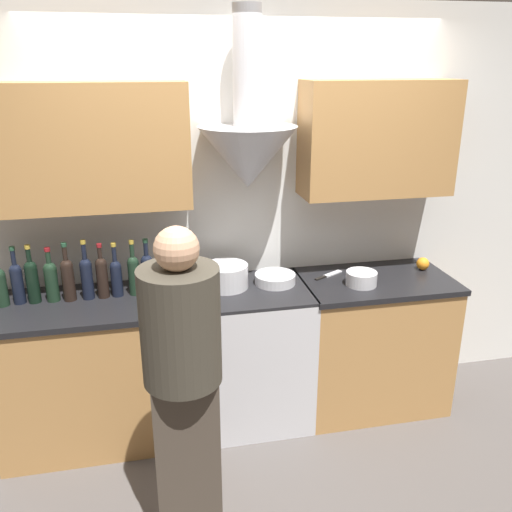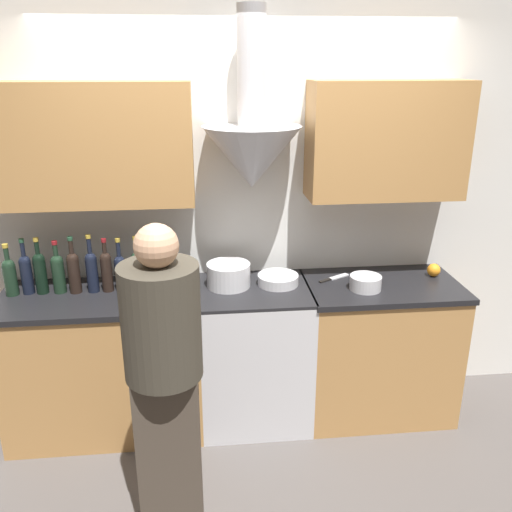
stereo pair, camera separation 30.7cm
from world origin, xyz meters
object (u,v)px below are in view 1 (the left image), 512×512
at_px(mixing_bowl, 275,279).
at_px(orange_fruit, 423,264).
at_px(wine_bottle_7, 116,276).
at_px(person_foreground_left, 183,382).
at_px(stock_pot, 226,276).
at_px(saucepan, 361,278).
at_px(wine_bottle_5, 87,276).
at_px(stove_range, 253,353).
at_px(wine_bottle_6, 102,275).
at_px(wine_bottle_8, 134,273).
at_px(wine_bottle_1, 17,281).
at_px(wine_bottle_3, 51,279).
at_px(wine_bottle_4, 68,277).
at_px(wine_bottle_0, 0,285).
at_px(wine_bottle_2, 32,279).
at_px(wine_bottle_9, 147,271).

distance_m(mixing_bowl, orange_fruit, 1.03).
xyz_separation_m(wine_bottle_7, orange_fruit, (2.00, 0.02, -0.09)).
bearing_deg(mixing_bowl, wine_bottle_7, 179.23).
bearing_deg(person_foreground_left, stock_pot, 70.14).
relative_size(orange_fruit, saucepan, 0.44).
height_order(wine_bottle_5, wine_bottle_7, wine_bottle_5).
xyz_separation_m(stove_range, wine_bottle_6, (-0.89, 0.06, 0.60)).
bearing_deg(wine_bottle_8, wine_bottle_1, 179.35).
bearing_deg(saucepan, wine_bottle_1, 175.62).
xyz_separation_m(stove_range, orange_fruit, (1.19, 0.08, 0.50)).
relative_size(wine_bottle_3, wine_bottle_4, 0.93).
height_order(wine_bottle_0, wine_bottle_3, wine_bottle_3).
height_order(wine_bottle_2, wine_bottle_7, wine_bottle_2).
height_order(wine_bottle_3, orange_fruit, wine_bottle_3).
xyz_separation_m(wine_bottle_7, wine_bottle_9, (0.18, 0.02, 0.01)).
distance_m(wine_bottle_1, mixing_bowl, 1.53).
relative_size(wine_bottle_4, stock_pot, 1.31).
xyz_separation_m(wine_bottle_7, saucepan, (1.49, -0.15, -0.08)).
bearing_deg(wine_bottle_5, wine_bottle_9, 3.39).
distance_m(wine_bottle_6, wine_bottle_8, 0.18).
relative_size(stock_pot, orange_fruit, 3.20).
height_order(wine_bottle_4, stock_pot, wine_bottle_4).
xyz_separation_m(wine_bottle_4, stock_pot, (0.93, -0.00, -0.07)).
height_order(wine_bottle_0, wine_bottle_4, wine_bottle_4).
xyz_separation_m(wine_bottle_1, wine_bottle_2, (0.08, -0.00, 0.01)).
height_order(wine_bottle_3, saucepan, wine_bottle_3).
bearing_deg(wine_bottle_4, wine_bottle_6, 0.97).
relative_size(wine_bottle_4, wine_bottle_6, 1.06).
bearing_deg(wine_bottle_9, orange_fruit, 0.01).
bearing_deg(wine_bottle_3, wine_bottle_4, -6.79).
bearing_deg(wine_bottle_7, wine_bottle_5, -178.11).
distance_m(wine_bottle_9, stock_pot, 0.48).
xyz_separation_m(wine_bottle_2, saucepan, (1.96, -0.15, -0.10)).
height_order(wine_bottle_4, orange_fruit, wine_bottle_4).
bearing_deg(wine_bottle_1, wine_bottle_5, -2.05).
xyz_separation_m(wine_bottle_5, wine_bottle_6, (0.09, 0.00, -0.00)).
bearing_deg(wine_bottle_3, person_foreground_left, -55.13).
bearing_deg(wine_bottle_2, wine_bottle_8, -0.32).
bearing_deg(wine_bottle_6, wine_bottle_0, -179.76).
distance_m(wine_bottle_0, person_foreground_left, 1.37).
bearing_deg(wine_bottle_0, mixing_bowl, -0.20).
bearing_deg(saucepan, stock_pot, 170.54).
relative_size(wine_bottle_2, wine_bottle_7, 1.05).
bearing_deg(wine_bottle_5, wine_bottle_3, 177.58).
bearing_deg(stock_pot, stove_range, -19.44).
distance_m(stock_pot, orange_fruit, 1.34).
bearing_deg(person_foreground_left, wine_bottle_3, 124.87).
distance_m(wine_bottle_4, person_foreground_left, 1.14).
distance_m(wine_bottle_3, wine_bottle_5, 0.20).
distance_m(wine_bottle_3, wine_bottle_8, 0.47).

